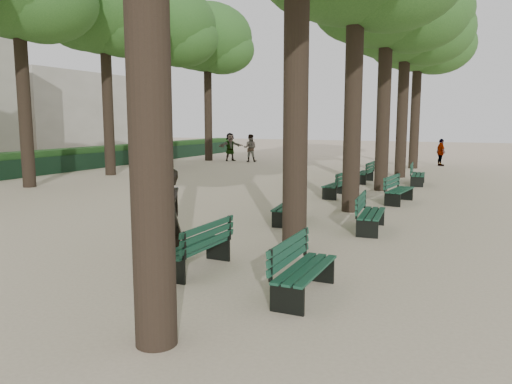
% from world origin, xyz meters
% --- Properties ---
extents(ground, '(120.00, 120.00, 0.00)m').
position_xyz_m(ground, '(0.00, 0.00, 0.00)').
color(ground, beige).
rests_on(ground, ground).
extents(tree_central_4, '(6.00, 6.00, 9.95)m').
position_xyz_m(tree_central_4, '(1.50, 18.00, 7.65)').
color(tree_central_4, '#33261C').
rests_on(tree_central_4, ground).
extents(tree_central_5, '(6.00, 6.00, 9.95)m').
position_xyz_m(tree_central_5, '(1.50, 23.00, 7.65)').
color(tree_central_5, '#33261C').
rests_on(tree_central_5, ground).
extents(tree_far_3, '(6.00, 6.00, 10.45)m').
position_xyz_m(tree_far_3, '(-12.00, 13.00, 8.14)').
color(tree_far_3, '#33261C').
rests_on(tree_far_3, ground).
extents(tree_far_4, '(6.00, 6.00, 10.45)m').
position_xyz_m(tree_far_4, '(-12.00, 18.00, 8.14)').
color(tree_far_4, '#33261C').
rests_on(tree_far_4, ground).
extents(tree_far_5, '(6.00, 6.00, 10.45)m').
position_xyz_m(tree_far_5, '(-12.00, 23.00, 8.14)').
color(tree_far_5, '#33261C').
rests_on(tree_far_5, ground).
extents(bench_left_0, '(0.62, 1.82, 0.92)m').
position_xyz_m(bench_left_0, '(0.37, 0.85, 0.27)').
color(bench_left_0, black).
rests_on(bench_left_0, ground).
extents(bench_left_1, '(0.78, 1.85, 0.92)m').
position_xyz_m(bench_left_1, '(0.37, 5.68, 0.27)').
color(bench_left_1, black).
rests_on(bench_left_1, ground).
extents(bench_left_2, '(0.69, 1.84, 0.92)m').
position_xyz_m(bench_left_2, '(0.37, 10.61, 0.27)').
color(bench_left_2, black).
rests_on(bench_left_2, ground).
extents(bench_left_3, '(0.57, 1.80, 0.92)m').
position_xyz_m(bench_left_3, '(0.37, 15.15, 0.27)').
color(bench_left_3, black).
rests_on(bench_left_3, ground).
extents(bench_right_0, '(0.57, 1.80, 0.92)m').
position_xyz_m(bench_right_0, '(2.63, 0.37, 0.27)').
color(bench_right_0, black).
rests_on(bench_right_0, ground).
extents(bench_right_1, '(0.73, 1.84, 0.92)m').
position_xyz_m(bench_right_1, '(2.63, 5.51, 0.27)').
color(bench_right_1, black).
rests_on(bench_right_1, ground).
extents(bench_right_2, '(0.78, 1.86, 0.92)m').
position_xyz_m(bench_right_2, '(2.63, 10.15, 0.27)').
color(bench_right_2, black).
rests_on(bench_right_2, ground).
extents(bench_right_3, '(0.70, 1.84, 0.92)m').
position_xyz_m(bench_right_3, '(2.63, 15.36, 0.27)').
color(bench_right_3, black).
rests_on(bench_right_3, ground).
extents(man_with_map, '(0.68, 0.79, 1.85)m').
position_xyz_m(man_with_map, '(-0.38, 1.06, 0.93)').
color(man_with_map, black).
rests_on(man_with_map, ground).
extents(pedestrian_e, '(1.41, 1.60, 1.90)m').
position_xyz_m(pedestrian_e, '(-10.49, 23.29, 0.95)').
color(pedestrian_e, '#262628').
rests_on(pedestrian_e, ground).
extents(pedestrian_a, '(0.95, 0.58, 1.82)m').
position_xyz_m(pedestrian_a, '(-8.94, 23.18, 0.91)').
color(pedestrian_a, '#262628').
rests_on(pedestrian_a, ground).
extents(pedestrian_c, '(0.76, 1.00, 1.64)m').
position_xyz_m(pedestrian_c, '(2.83, 25.18, 0.82)').
color(pedestrian_c, '#262628').
rests_on(pedestrian_c, ground).
extents(fence, '(0.08, 42.00, 0.90)m').
position_xyz_m(fence, '(-15.00, 11.00, 0.45)').
color(fence, black).
rests_on(fence, ground).
extents(hedge, '(1.20, 42.00, 1.20)m').
position_xyz_m(hedge, '(-15.70, 11.00, 0.60)').
color(hedge, '#183F15').
rests_on(hedge, ground).
extents(building_far, '(12.00, 16.00, 7.00)m').
position_xyz_m(building_far, '(-33.00, 30.00, 3.50)').
color(building_far, '#B7B2A3').
rests_on(building_far, ground).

